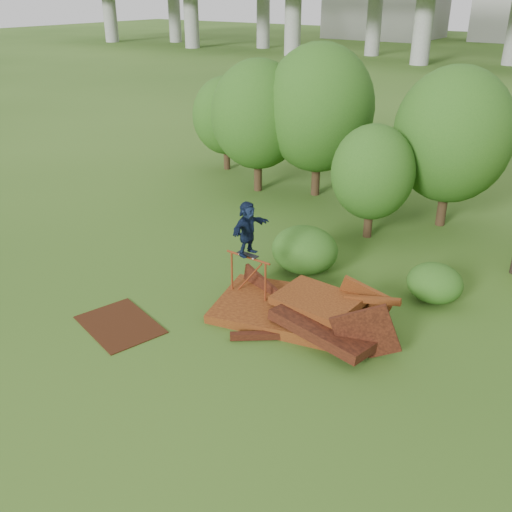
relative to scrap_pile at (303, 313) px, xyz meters
The scene contains 13 objects.
ground 2.16m from the scrap_pile, 113.25° to the right, with size 240.00×240.00×0.00m, color #2D5116.
scrap_pile is the anchor object (origin of this frame).
grind_rail 1.97m from the scrap_pile, behind, with size 1.51×0.09×1.59m.
skateboard 2.27m from the scrap_pile, behind, with size 0.67×0.19×0.07m.
skater 2.81m from the scrap_pile, behind, with size 1.46×0.46×1.57m, color #0F1A32.
flat_plate 5.12m from the scrap_pile, 143.13° to the right, with size 2.39×1.71×0.03m, color #361A0B.
tree_0 11.97m from the scrap_pile, 131.51° to the left, with size 4.14×4.14×5.84m.
tree_1 11.51m from the scrap_pile, 118.34° to the left, with size 4.71×4.71×6.55m.
tree_2 7.08m from the scrap_pile, 100.23° to the left, with size 3.00×3.00×4.23m.
tree_3 9.93m from the scrap_pile, 86.11° to the left, with size 4.38×4.38×6.08m.
tree_6 15.35m from the scrap_pile, 136.11° to the left, with size 3.32×3.32×4.65m.
shrub_left 3.26m from the scrap_pile, 120.63° to the left, with size 2.21×2.04×1.53m, color #194412.
shrub_right 4.18m from the scrap_pile, 53.01° to the left, with size 1.65×1.51×1.17m, color #194412.
Camera 1 is at (7.67, -9.90, 8.52)m, focal length 40.00 mm.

